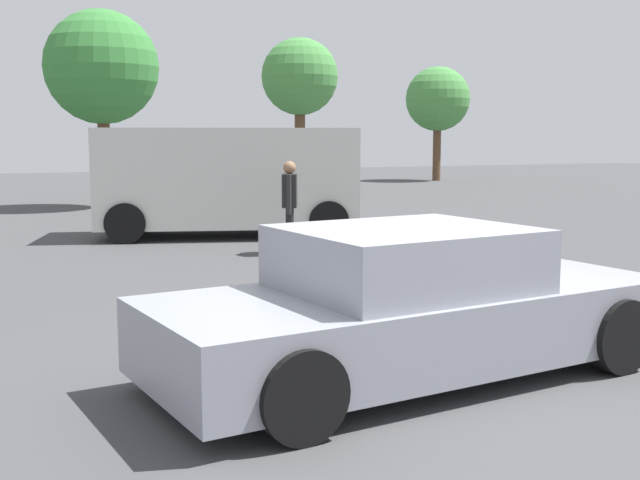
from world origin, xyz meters
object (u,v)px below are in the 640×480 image
van_white (227,178)px  pedestrian (290,199)px  sedan_foreground (412,308)px  dog (515,275)px

van_white → pedestrian: (0.28, -2.77, -0.23)m
sedan_foreground → pedestrian: (1.54, 6.91, 0.34)m
sedan_foreground → van_white: (1.26, 9.68, 0.58)m
van_white → dog: bearing=117.1°
dog → pedestrian: (-1.17, 4.66, 0.63)m
dog → van_white: size_ratio=0.13×
van_white → pedestrian: 2.79m
pedestrian → sedan_foreground: bearing=101.5°
sedan_foreground → pedestrian: 7.08m
sedan_foreground → pedestrian: size_ratio=2.97×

